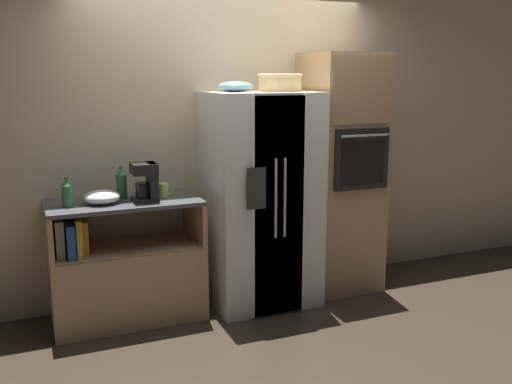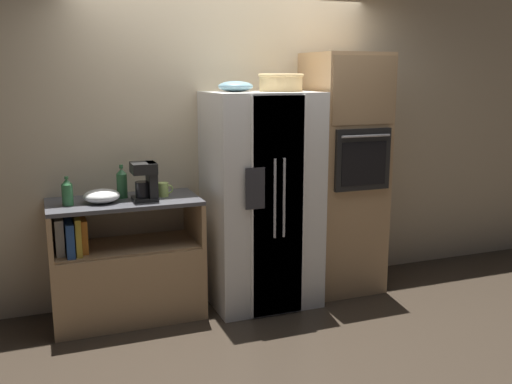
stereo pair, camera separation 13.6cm
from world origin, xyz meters
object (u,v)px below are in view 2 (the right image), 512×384
object	(u,v)px
refrigerator	(261,200)
mixing_bowl	(102,196)
bottle_short	(67,192)
bottle_tall	(122,183)
coffee_maker	(147,180)
wicker_basket	(281,82)
mug	(163,190)
wall_oven	(343,174)
fruit_bowl	(236,86)

from	to	relation	value
refrigerator	mixing_bowl	xyz separation A→B (m)	(-1.26, 0.04, 0.12)
refrigerator	bottle_short	world-z (taller)	refrigerator
bottle_tall	coffee_maker	bearing A→B (deg)	-41.50
wicker_basket	coffee_maker	world-z (taller)	wicker_basket
refrigerator	coffee_maker	distance (m)	0.96
refrigerator	wicker_basket	xyz separation A→B (m)	(0.17, 0.02, 0.95)
wicker_basket	bottle_tall	xyz separation A→B (m)	(-1.27, 0.13, -0.76)
wicker_basket	bottle_tall	distance (m)	1.48
mug	refrigerator	bearing A→B (deg)	-6.34
wall_oven	wicker_basket	xyz separation A→B (m)	(-0.61, -0.03, 0.79)
wall_oven	bottle_tall	world-z (taller)	wall_oven
bottle_short	mug	distance (m)	0.72
bottle_tall	mug	bearing A→B (deg)	-10.75
fruit_bowl	mixing_bowl	xyz separation A→B (m)	(-1.06, -0.00, -0.79)
refrigerator	bottle_tall	distance (m)	1.12
mixing_bowl	refrigerator	bearing A→B (deg)	-1.66
mug	coffee_maker	xyz separation A→B (m)	(-0.14, -0.09, 0.10)
wall_oven	mixing_bowl	bearing A→B (deg)	-179.61
fruit_bowl	bottle_short	world-z (taller)	fruit_bowl
fruit_bowl	mixing_bowl	size ratio (longest dim) A/B	1.02
wall_oven	wicker_basket	world-z (taller)	wall_oven
fruit_bowl	wall_oven	bearing A→B (deg)	0.72
bottle_short	wall_oven	bearing A→B (deg)	0.60
fruit_bowl	refrigerator	bearing A→B (deg)	-10.59
refrigerator	mug	bearing A→B (deg)	173.66
wicker_basket	bottle_short	world-z (taller)	wicker_basket
mug	mixing_bowl	bearing A→B (deg)	-173.85
refrigerator	wall_oven	size ratio (longest dim) A/B	0.85
wall_oven	bottle_short	size ratio (longest dim) A/B	9.60
refrigerator	wall_oven	xyz separation A→B (m)	(0.78, 0.05, 0.16)
fruit_bowl	mug	bearing A→B (deg)	175.16
wall_oven	wicker_basket	distance (m)	0.99
mug	wicker_basket	bearing A→B (deg)	-4.06
refrigerator	wall_oven	distance (m)	0.80
refrigerator	fruit_bowl	bearing A→B (deg)	169.41
bottle_tall	bottle_short	distance (m)	0.42
bottle_short	mug	world-z (taller)	bottle_short
wall_oven	mixing_bowl	size ratio (longest dim) A/B	7.66
wicker_basket	bottle_short	bearing A→B (deg)	179.76
mug	mixing_bowl	world-z (taller)	mug
wicker_basket	bottle_tall	bearing A→B (deg)	174.30
fruit_bowl	bottle_tall	world-z (taller)	fruit_bowl
fruit_bowl	mug	distance (m)	0.98
wall_oven	mug	distance (m)	1.57
wall_oven	coffee_maker	xyz separation A→B (m)	(-1.71, -0.05, 0.07)
coffee_maker	mixing_bowl	bearing A→B (deg)	173.73
fruit_bowl	mug	world-z (taller)	fruit_bowl
mixing_bowl	bottle_short	bearing A→B (deg)	-177.60
bottle_tall	mixing_bowl	xyz separation A→B (m)	(-0.17, -0.11, -0.07)
bottle_tall	coffee_maker	world-z (taller)	coffee_maker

